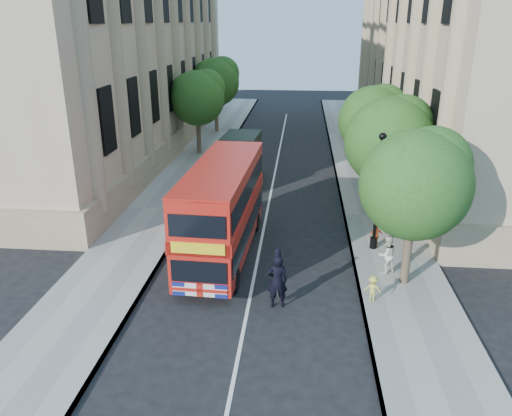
% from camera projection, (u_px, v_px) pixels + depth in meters
% --- Properties ---
extents(ground, '(120.00, 120.00, 0.00)m').
position_uv_depth(ground, '(245.00, 320.00, 16.93)').
color(ground, black).
rests_on(ground, ground).
extents(pavement_right, '(3.50, 80.00, 0.12)m').
position_uv_depth(pavement_right, '(378.00, 216.00, 25.73)').
color(pavement_right, gray).
rests_on(pavement_right, ground).
extents(pavement_left, '(3.50, 80.00, 0.12)m').
position_uv_depth(pavement_left, '(160.00, 209.00, 26.73)').
color(pavement_left, gray).
rests_on(pavement_left, ground).
extents(building_right, '(12.00, 38.00, 18.00)m').
position_uv_depth(building_right, '(478.00, 29.00, 34.93)').
color(building_right, tan).
rests_on(building_right, ground).
extents(building_left, '(12.00, 38.00, 18.00)m').
position_uv_depth(building_left, '(97.00, 28.00, 37.31)').
color(building_left, tan).
rests_on(building_left, ground).
extents(tree_right_near, '(4.00, 4.00, 6.08)m').
position_uv_depth(tree_right_near, '(417.00, 179.00, 17.76)').
color(tree_right_near, '#473828').
rests_on(tree_right_near, ground).
extents(tree_right_mid, '(4.20, 4.20, 6.37)m').
position_uv_depth(tree_right_mid, '(391.00, 137.00, 23.28)').
color(tree_right_mid, '#473828').
rests_on(tree_right_mid, ground).
extents(tree_right_far, '(4.00, 4.00, 6.15)m').
position_uv_depth(tree_right_far, '(374.00, 117.00, 28.92)').
color(tree_right_far, '#473828').
rests_on(tree_right_far, ground).
extents(tree_left_far, '(4.00, 4.00, 6.30)m').
position_uv_depth(tree_left_far, '(198.00, 95.00, 36.41)').
color(tree_left_far, '#473828').
rests_on(tree_left_far, ground).
extents(tree_left_back, '(4.20, 4.20, 6.65)m').
position_uv_depth(tree_left_back, '(216.00, 79.00, 43.77)').
color(tree_left_back, '#473828').
rests_on(tree_left_back, ground).
extents(lamp_post, '(0.32, 0.32, 5.16)m').
position_uv_depth(lamp_post, '(377.00, 197.00, 21.21)').
color(lamp_post, black).
rests_on(lamp_post, pavement_right).
extents(double_decker_bus, '(2.66, 8.66, 3.95)m').
position_uv_depth(double_decker_bus, '(223.00, 207.00, 20.93)').
color(double_decker_bus, '#B1150C').
rests_on(double_decker_bus, ground).
extents(box_van, '(2.41, 5.25, 2.93)m').
position_uv_depth(box_van, '(239.00, 161.00, 30.65)').
color(box_van, black).
rests_on(box_van, ground).
extents(police_constable, '(0.80, 0.59, 2.00)m').
position_uv_depth(police_constable, '(277.00, 281.00, 17.42)').
color(police_constable, black).
rests_on(police_constable, ground).
extents(woman_pedestrian, '(0.94, 0.87, 1.56)m').
position_uv_depth(woman_pedestrian, '(387.00, 255.00, 19.64)').
color(woman_pedestrian, white).
rests_on(woman_pedestrian, pavement_right).
extents(child_a, '(0.68, 0.39, 1.09)m').
position_uv_depth(child_a, '(376.00, 236.00, 21.95)').
color(child_a, '#D25625').
rests_on(child_a, pavement_right).
extents(child_b, '(0.67, 0.45, 0.96)m').
position_uv_depth(child_b, '(373.00, 288.00, 17.75)').
color(child_b, gold).
rests_on(child_b, pavement_right).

